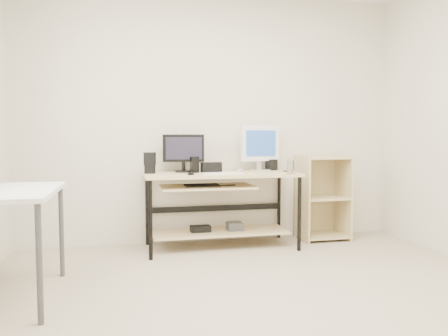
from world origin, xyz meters
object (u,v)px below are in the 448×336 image
desk (218,194)px  white_imac (260,144)px  shelf_unit (321,197)px  black_monitor (184,151)px  audio_controller (195,165)px  side_table (9,202)px

desk → white_imac: (0.49, 0.18, 0.49)m
shelf_unit → black_monitor: size_ratio=2.18×
audio_controller → desk: bearing=-33.8°
white_imac → audio_controller: bearing=175.9°
desk → audio_controller: audio_controller is taller
side_table → desk: bearing=32.7°
shelf_unit → audio_controller: bearing=-175.7°
shelf_unit → audio_controller: size_ratio=5.70×
desk → black_monitor: 0.56m
side_table → white_imac: size_ratio=2.11×
side_table → black_monitor: (1.33, 1.21, 0.30)m
desk → shelf_unit: bearing=7.8°
desk → white_imac: white_imac is taller
audio_controller → side_table: bearing=-162.1°
black_monitor → audio_controller: (0.09, -0.09, -0.14)m
shelf_unit → white_imac: (-0.69, 0.01, 0.57)m
desk → black_monitor: size_ratio=3.64×
side_table → black_monitor: size_ratio=2.43×
black_monitor → white_imac: size_ratio=0.87×
desk → audio_controller: bearing=166.3°
shelf_unit → side_table: bearing=-156.7°
white_imac → black_monitor: bearing=168.2°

